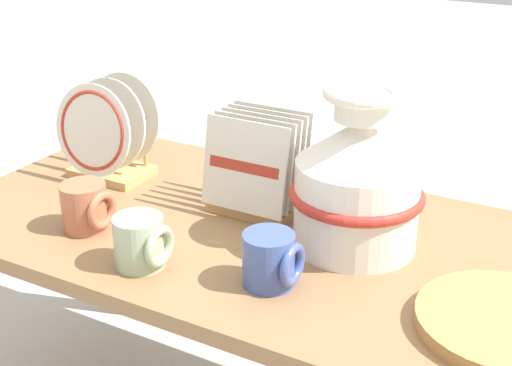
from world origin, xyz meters
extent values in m
cube|color=olive|center=(0.00, 0.00, 0.60)|extent=(1.43, 0.73, 0.03)
cylinder|color=olive|center=(-0.66, 0.32, 0.29)|extent=(0.06, 0.06, 0.58)
cylinder|color=white|center=(0.21, 0.04, 0.71)|extent=(0.26, 0.26, 0.19)
cone|color=white|center=(0.21, 0.04, 0.85)|extent=(0.26, 0.26, 0.09)
cylinder|color=white|center=(0.21, 0.04, 0.92)|extent=(0.11, 0.11, 0.05)
torus|color=white|center=(0.21, 0.04, 0.95)|extent=(0.16, 0.16, 0.02)
torus|color=#B72D23|center=(0.21, 0.04, 0.73)|extent=(0.28, 0.28, 0.02)
cube|color=tan|center=(-0.47, 0.08, 0.63)|extent=(0.19, 0.14, 0.02)
cylinder|color=tan|center=(-0.54, 0.14, 0.67)|extent=(0.01, 0.01, 0.06)
cylinder|color=tan|center=(-0.40, 0.14, 0.67)|extent=(0.01, 0.01, 0.06)
cylinder|color=silver|center=(-0.47, 0.02, 0.76)|extent=(0.23, 0.05, 0.23)
torus|color=#B23323|center=(-0.47, 0.02, 0.76)|extent=(0.20, 0.05, 0.20)
cylinder|color=silver|center=(-0.47, 0.08, 0.76)|extent=(0.23, 0.05, 0.23)
cylinder|color=silver|center=(-0.47, 0.14, 0.76)|extent=(0.23, 0.05, 0.23)
cube|color=tan|center=(-0.05, 0.09, 0.63)|extent=(0.19, 0.14, 0.02)
cylinder|color=tan|center=(-0.11, 0.14, 0.67)|extent=(0.01, 0.01, 0.06)
cylinder|color=tan|center=(0.02, 0.14, 0.67)|extent=(0.01, 0.01, 0.06)
cube|color=silver|center=(-0.05, 0.03, 0.74)|extent=(0.20, 0.04, 0.20)
cube|color=silver|center=(-0.05, 0.06, 0.74)|extent=(0.20, 0.04, 0.20)
cube|color=silver|center=(-0.05, 0.09, 0.74)|extent=(0.20, 0.04, 0.20)
cube|color=silver|center=(-0.05, 0.12, 0.74)|extent=(0.20, 0.04, 0.20)
cube|color=silver|center=(-0.05, 0.15, 0.74)|extent=(0.20, 0.04, 0.20)
cube|color=#B23323|center=(-0.05, 0.03, 0.74)|extent=(0.17, 0.01, 0.02)
cylinder|color=#AD7F47|center=(0.56, -0.12, 0.62)|extent=(0.31, 0.31, 0.01)
cylinder|color=#AD7F47|center=(0.56, -0.12, 0.63)|extent=(0.31, 0.31, 0.01)
cylinder|color=#AD7F47|center=(0.56, -0.12, 0.64)|extent=(0.31, 0.31, 0.01)
cylinder|color=#9EB28E|center=(-0.13, -0.25, 0.67)|extent=(0.10, 0.10, 0.10)
torus|color=#9EB28E|center=(-0.08, -0.25, 0.67)|extent=(0.02, 0.09, 0.09)
cylinder|color=#B76647|center=(-0.33, -0.18, 0.67)|extent=(0.10, 0.10, 0.10)
torus|color=#B76647|center=(-0.28, -0.18, 0.67)|extent=(0.02, 0.09, 0.09)
cylinder|color=#42569E|center=(0.13, -0.19, 0.67)|extent=(0.10, 0.10, 0.10)
torus|color=#42569E|center=(0.18, -0.19, 0.67)|extent=(0.02, 0.09, 0.09)
camera|label=1|loc=(0.68, -1.22, 1.34)|focal=50.00mm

